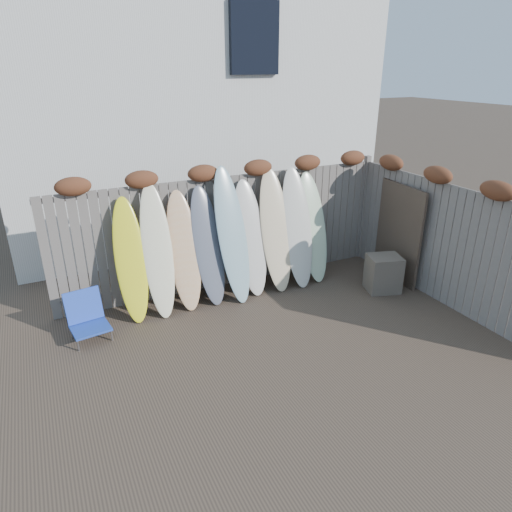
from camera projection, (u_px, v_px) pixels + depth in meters
name	position (u px, v px, depth m)	size (l,w,h in m)	color
ground	(293.00, 351.00, 6.45)	(80.00, 80.00, 0.00)	#493A2D
back_fence	(229.00, 222.00, 8.00)	(6.05, 0.28, 2.24)	slate
right_fence	(447.00, 237.00, 7.42)	(0.28, 4.40, 2.24)	slate
house	(177.00, 89.00, 10.79)	(8.50, 5.50, 6.33)	silver
beach_chair	(87.00, 317.00, 6.69)	(0.59, 0.62, 0.69)	blue
wooden_crate	(383.00, 273.00, 8.06)	(0.56, 0.46, 0.65)	#4D403A
lattice_panel	(399.00, 233.00, 8.31)	(0.05, 1.19, 1.79)	#372C21
surfboard_0	(131.00, 261.00, 7.02)	(0.47, 0.07, 1.98)	yellow
surfboard_1	(157.00, 251.00, 7.14)	(0.47, 0.07, 2.15)	#FEF5CC
surfboard_2	(184.00, 251.00, 7.37)	(0.50, 0.07, 1.98)	#FFCC96
surfboard_3	(208.00, 246.00, 7.52)	(0.50, 0.07, 2.02)	#555A69
surfboard_4	(232.00, 235.00, 7.57)	(0.51, 0.07, 2.32)	#8DB3BE
surfboard_5	(250.00, 238.00, 7.84)	(0.54, 0.07, 2.03)	silver
surfboard_6	(276.00, 231.00, 7.98)	(0.54, 0.07, 2.18)	beige
surfboard_7	(297.00, 228.00, 8.13)	(0.54, 0.07, 2.17)	beige
surfboard_8	(313.00, 228.00, 8.34)	(0.54, 0.07, 2.04)	beige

